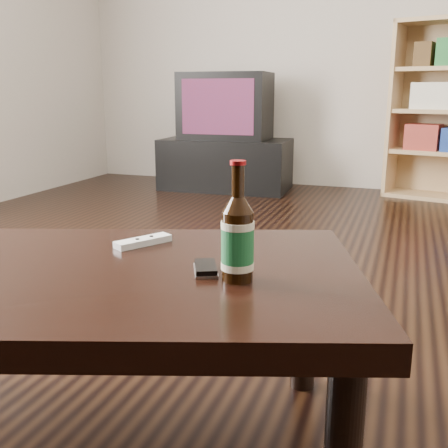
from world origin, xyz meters
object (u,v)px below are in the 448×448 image
(tv_stand, at_px, (226,164))
(bookshelf, at_px, (441,107))
(remote, at_px, (143,241))
(phone, at_px, (206,268))
(tv, at_px, (226,106))
(coffee_table, at_px, (93,294))
(beer_bottle, at_px, (238,239))

(tv_stand, height_order, bookshelf, bookshelf)
(remote, bearing_deg, phone, -0.98)
(tv_stand, distance_m, tv, 0.50)
(phone, height_order, remote, remote)
(tv, xyz_separation_m, phone, (1.11, -3.34, -0.26))
(remote, bearing_deg, tv, 136.46)
(phone, bearing_deg, coffee_table, 170.18)
(beer_bottle, xyz_separation_m, remote, (-0.31, 0.17, -0.08))
(bookshelf, xyz_separation_m, remote, (-0.85, -3.40, -0.26))
(coffee_table, bearing_deg, beer_bottle, 6.91)
(tv, relative_size, coffee_table, 0.56)
(phone, bearing_deg, tv_stand, 83.52)
(coffee_table, distance_m, beer_bottle, 0.37)
(tv, relative_size, bookshelf, 0.55)
(bookshelf, height_order, remote, bookshelf)
(phone, bearing_deg, beer_bottle, -42.77)
(tv_stand, height_order, beer_bottle, beer_bottle)
(tv_stand, bearing_deg, phone, -73.54)
(beer_bottle, xyz_separation_m, phone, (-0.08, 0.03, -0.08))
(beer_bottle, distance_m, remote, 0.37)
(beer_bottle, bearing_deg, tv_stand, 109.49)
(bookshelf, distance_m, remote, 3.51)
(tv, bearing_deg, bookshelf, 4.89)
(bookshelf, distance_m, coffee_table, 3.73)
(tv_stand, relative_size, beer_bottle, 4.35)
(tv, distance_m, coffee_table, 3.53)
(coffee_table, relative_size, beer_bottle, 5.40)
(bookshelf, distance_m, phone, 3.61)
(coffee_table, bearing_deg, bookshelf, 76.42)
(tv_stand, xyz_separation_m, coffee_table, (0.86, -3.40, 0.17))
(remote, bearing_deg, beer_bottle, 2.43)
(phone, bearing_deg, remote, 123.07)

